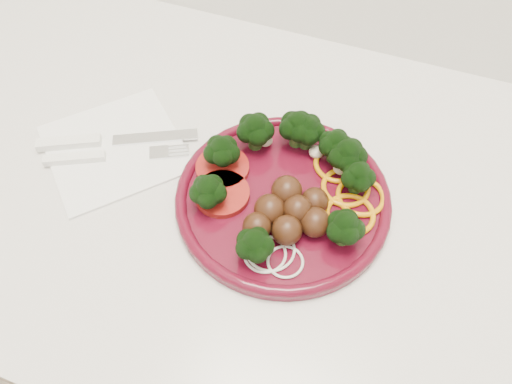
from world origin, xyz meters
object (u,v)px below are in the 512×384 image
(napkin, at_px, (115,148))
(knife, at_px, (96,141))
(plate, at_px, (287,189))
(fork, at_px, (92,157))

(napkin, bearing_deg, knife, -175.50)
(plate, distance_m, fork, 0.25)
(knife, xyz_separation_m, fork, (0.01, -0.03, -0.00))
(fork, bearing_deg, knife, 83.00)
(plate, xyz_separation_m, fork, (-0.25, -0.03, -0.01))
(knife, bearing_deg, fork, -97.00)
(napkin, xyz_separation_m, fork, (-0.02, -0.03, 0.01))
(plate, height_order, fork, plate)
(plate, relative_size, knife, 1.34)
(plate, relative_size, fork, 1.51)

